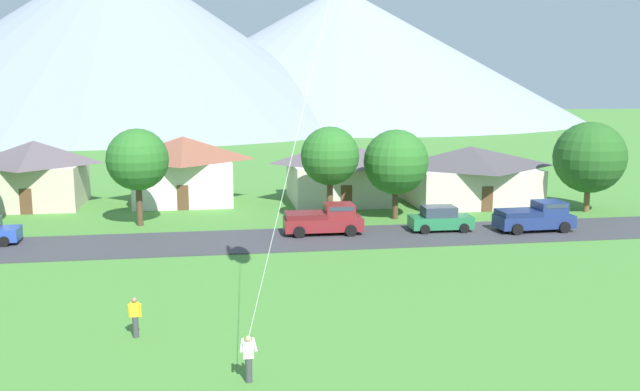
# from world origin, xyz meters

# --- Properties ---
(road_strip) EXTENTS (160.00, 6.40, 0.08)m
(road_strip) POSITION_xyz_m (0.00, 30.12, 0.04)
(road_strip) COLOR #38383D
(road_strip) RESTS_ON ground
(mountain_far_west_ridge) EXTENTS (119.90, 119.90, 32.92)m
(mountain_far_west_ridge) POSITION_xyz_m (28.59, 163.02, 16.46)
(mountain_far_west_ridge) COLOR gray
(mountain_far_west_ridge) RESTS_ON ground
(mountain_central_ridge) EXTENTS (112.73, 112.73, 37.38)m
(mountain_central_ridge) POSITION_xyz_m (-23.67, 145.55, 18.69)
(mountain_central_ridge) COLOR gray
(mountain_central_ridge) RESTS_ON ground
(mountain_far_east_ridge) EXTENTS (102.53, 102.53, 18.87)m
(mountain_far_east_ridge) POSITION_xyz_m (12.83, 173.07, 9.43)
(mountain_far_east_ridge) COLOR gray
(mountain_far_east_ridge) RESTS_ON ground
(house_leftmost) EXTENTS (8.54, 7.36, 5.55)m
(house_leftmost) POSITION_xyz_m (-6.72, 44.92, 2.88)
(house_leftmost) COLOR silver
(house_leftmost) RESTS_ON ground
(house_left_center) EXTENTS (8.36, 8.59, 5.11)m
(house_left_center) POSITION_xyz_m (6.02, 43.50, 2.65)
(house_left_center) COLOR beige
(house_left_center) RESTS_ON ground
(house_right_center) EXTENTS (10.71, 8.34, 4.75)m
(house_right_center) POSITION_xyz_m (16.77, 41.07, 2.46)
(house_right_center) COLOR beige
(house_right_center) RESTS_ON ground
(house_rightmost) EXTENTS (7.80, 7.57, 5.35)m
(house_rightmost) POSITION_xyz_m (-18.52, 45.15, 2.77)
(house_rightmost) COLOR beige
(house_rightmost) RESTS_ON ground
(tree_near_left) EXTENTS (4.18, 4.18, 6.96)m
(tree_near_left) POSITION_xyz_m (3.91, 34.93, 4.84)
(tree_near_left) COLOR brown
(tree_near_left) RESTS_ON ground
(tree_left_of_center) EXTENTS (4.33, 4.33, 6.88)m
(tree_left_of_center) POSITION_xyz_m (-9.51, 36.18, 4.69)
(tree_left_of_center) COLOR #4C3823
(tree_left_of_center) RESTS_ON ground
(tree_center) EXTENTS (4.77, 4.77, 6.64)m
(tree_center) POSITION_xyz_m (8.95, 35.68, 4.24)
(tree_center) COLOR #4C3823
(tree_center) RESTS_ON ground
(tree_near_right) EXTENTS (5.50, 5.50, 7.02)m
(tree_near_right) POSITION_xyz_m (24.44, 36.00, 4.27)
(tree_near_right) COLOR brown
(tree_near_right) RESTS_ON ground
(parked_car_green_mid_west) EXTENTS (4.24, 2.16, 1.68)m
(parked_car_green_mid_west) POSITION_xyz_m (10.85, 31.01, 0.87)
(parked_car_green_mid_west) COLOR #237042
(parked_car_green_mid_west) RESTS_ON road_strip
(pickup_truck_maroon_west_side) EXTENTS (5.23, 2.38, 1.99)m
(pickup_truck_maroon_west_side) POSITION_xyz_m (2.97, 31.30, 1.06)
(pickup_truck_maroon_west_side) COLOR maroon
(pickup_truck_maroon_west_side) RESTS_ON road_strip
(pickup_truck_navy_east_side) EXTENTS (5.25, 2.43, 1.99)m
(pickup_truck_navy_east_side) POSITION_xyz_m (17.27, 29.97, 1.06)
(pickup_truck_navy_east_side) COLOR navy
(pickup_truck_navy_east_side) RESTS_ON road_strip
(watcher_person) EXTENTS (0.56, 0.24, 1.68)m
(watcher_person) POSITION_xyz_m (-7.58, 14.33, 0.88)
(watcher_person) COLOR #3D3D42
(watcher_person) RESTS_ON ground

